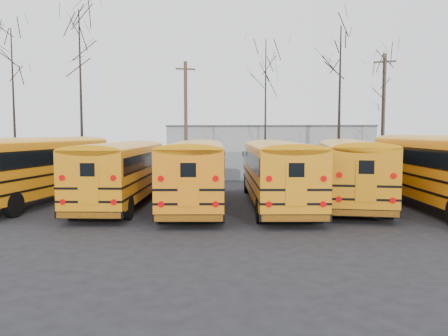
# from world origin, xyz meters

# --- Properties ---
(ground) EXTENTS (120.00, 120.00, 0.00)m
(ground) POSITION_xyz_m (0.00, 0.00, 0.00)
(ground) COLOR black
(ground) RESTS_ON ground
(fence) EXTENTS (40.00, 0.04, 2.00)m
(fence) POSITION_xyz_m (0.00, 12.00, 1.00)
(fence) COLOR gray
(fence) RESTS_ON ground
(distant_building) EXTENTS (22.00, 8.00, 4.00)m
(distant_building) POSITION_xyz_m (2.00, 32.00, 2.00)
(distant_building) COLOR #A2A19D
(distant_building) RESTS_ON ground
(bus_a) EXTENTS (3.68, 11.49, 3.16)m
(bus_a) POSITION_xyz_m (-9.34, 1.66, 1.85)
(bus_a) COLOR black
(bus_a) RESTS_ON ground
(bus_b) EXTENTS (3.09, 10.64, 2.94)m
(bus_b) POSITION_xyz_m (-5.20, 1.18, 1.72)
(bus_b) COLOR black
(bus_b) RESTS_ON ground
(bus_c) EXTENTS (3.49, 10.90, 3.00)m
(bus_c) POSITION_xyz_m (-1.75, 0.98, 1.76)
(bus_c) COLOR black
(bus_c) RESTS_ON ground
(bus_d) EXTENTS (3.45, 10.89, 3.00)m
(bus_d) POSITION_xyz_m (1.88, 1.29, 1.76)
(bus_d) COLOR black
(bus_d) RESTS_ON ground
(bus_e) EXTENTS (3.36, 11.00, 3.04)m
(bus_e) POSITION_xyz_m (5.28, 2.48, 1.78)
(bus_e) COLOR black
(bus_e) RESTS_ON ground
(bus_f) EXTENTS (3.56, 11.89, 3.28)m
(bus_f) POSITION_xyz_m (8.87, 1.28, 1.92)
(bus_f) COLOR black
(bus_f) RESTS_ON ground
(utility_pole_left) EXTENTS (1.55, 0.67, 9.06)m
(utility_pole_left) POSITION_xyz_m (-5.01, 17.17, 4.65)
(utility_pole_left) COLOR #4C3C2B
(utility_pole_left) RESTS_ON ground
(utility_pole_right) EXTENTS (1.66, 0.62, 9.56)m
(utility_pole_right) POSITION_xyz_m (10.82, 17.77, 4.91)
(utility_pole_right) COLOR brown
(utility_pole_right) RESTS_ON ground
(tree_0) EXTENTS (0.26, 0.26, 11.62)m
(tree_0) POSITION_xyz_m (-18.77, 15.64, 5.81)
(tree_0) COLOR black
(tree_0) RESTS_ON ground
(tree_1) EXTENTS (0.26, 0.26, 12.89)m
(tree_1) POSITION_xyz_m (-13.09, 15.50, 6.44)
(tree_1) COLOR black
(tree_1) RESTS_ON ground
(tree_2) EXTENTS (0.26, 0.26, 10.62)m
(tree_2) POSITION_xyz_m (1.44, 16.60, 5.31)
(tree_2) COLOR black
(tree_2) RESTS_ON ground
(tree_3) EXTENTS (0.26, 0.26, 11.14)m
(tree_3) POSITION_xyz_m (6.90, 15.05, 5.57)
(tree_3) COLOR black
(tree_3) RESTS_ON ground
(tree_4) EXTENTS (0.26, 0.26, 9.13)m
(tree_4) POSITION_xyz_m (10.72, 17.55, 4.56)
(tree_4) COLOR black
(tree_4) RESTS_ON ground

